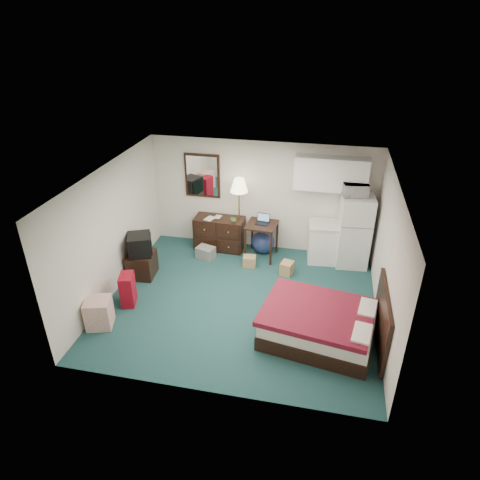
% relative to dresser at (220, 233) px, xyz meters
% --- Properties ---
extents(floor, '(5.00, 4.50, 0.01)m').
position_rel_dresser_xyz_m(floor, '(0.91, -1.95, -0.38)').
color(floor, '#1C3B41').
rests_on(floor, ground).
extents(ceiling, '(5.00, 4.50, 0.01)m').
position_rel_dresser_xyz_m(ceiling, '(0.91, -1.95, 2.12)').
color(ceiling, silver).
rests_on(ceiling, walls).
extents(walls, '(5.01, 4.51, 2.50)m').
position_rel_dresser_xyz_m(walls, '(0.91, -1.95, 0.87)').
color(walls, silver).
rests_on(walls, floor).
extents(mirror, '(0.80, 0.06, 1.00)m').
position_rel_dresser_xyz_m(mirror, '(-0.44, 0.27, 1.27)').
color(mirror, white).
rests_on(mirror, walls).
extents(upper_cabinets, '(1.50, 0.35, 0.70)m').
position_rel_dresser_xyz_m(upper_cabinets, '(2.36, 0.12, 1.57)').
color(upper_cabinets, white).
rests_on(upper_cabinets, walls).
extents(headboard, '(0.06, 1.56, 1.00)m').
position_rel_dresser_xyz_m(headboard, '(3.37, -2.69, 0.17)').
color(headboard, black).
rests_on(headboard, walls).
extents(dresser, '(1.13, 0.53, 0.77)m').
position_rel_dresser_xyz_m(dresser, '(0.00, 0.00, 0.00)').
color(dresser, black).
rests_on(dresser, floor).
extents(floor_lamp, '(0.47, 0.47, 1.76)m').
position_rel_dresser_xyz_m(floor_lamp, '(0.47, -0.04, 0.50)').
color(floor_lamp, gold).
rests_on(floor_lamp, floor).
extents(desk, '(0.70, 0.70, 0.81)m').
position_rel_dresser_xyz_m(desk, '(1.00, -0.19, 0.02)').
color(desk, black).
rests_on(desk, floor).
extents(exercise_ball, '(0.63, 0.63, 0.52)m').
position_rel_dresser_xyz_m(exercise_ball, '(1.01, 0.00, -0.12)').
color(exercise_ball, navy).
rests_on(exercise_ball, floor).
extents(kitchen_counter, '(0.84, 0.67, 0.86)m').
position_rel_dresser_xyz_m(kitchen_counter, '(2.43, -0.04, 0.05)').
color(kitchen_counter, white).
rests_on(kitchen_counter, floor).
extents(fridge, '(0.70, 0.70, 1.58)m').
position_rel_dresser_xyz_m(fridge, '(2.97, -0.07, 0.41)').
color(fridge, silver).
rests_on(fridge, floor).
extents(bed, '(1.99, 1.67, 0.57)m').
position_rel_dresser_xyz_m(bed, '(2.39, -2.69, -0.10)').
color(bed, '#4B0814').
rests_on(bed, floor).
extents(tv_stand, '(0.56, 0.61, 0.52)m').
position_rel_dresser_xyz_m(tv_stand, '(-1.29, -1.47, -0.12)').
color(tv_stand, black).
rests_on(tv_stand, floor).
extents(suitcase, '(0.33, 0.43, 0.63)m').
position_rel_dresser_xyz_m(suitcase, '(-1.15, -2.44, -0.07)').
color(suitcase, maroon).
rests_on(suitcase, floor).
extents(retail_box, '(0.52, 0.52, 0.53)m').
position_rel_dresser_xyz_m(retail_box, '(-1.37, -3.14, -0.12)').
color(retail_box, white).
rests_on(retail_box, floor).
extents(file_bin, '(0.45, 0.38, 0.27)m').
position_rel_dresser_xyz_m(file_bin, '(-0.20, -0.51, -0.25)').
color(file_bin, gray).
rests_on(file_bin, floor).
extents(cardboard_box_a, '(0.29, 0.26, 0.23)m').
position_rel_dresser_xyz_m(cardboard_box_a, '(0.82, -0.64, -0.27)').
color(cardboard_box_a, '#A67D42').
rests_on(cardboard_box_a, floor).
extents(cardboard_box_b, '(0.29, 0.32, 0.28)m').
position_rel_dresser_xyz_m(cardboard_box_b, '(1.65, -0.80, -0.24)').
color(cardboard_box_b, '#A67D42').
rests_on(cardboard_box_b, floor).
extents(laptop, '(0.32, 0.27, 0.20)m').
position_rel_dresser_xyz_m(laptop, '(1.01, -0.17, 0.53)').
color(laptop, black).
rests_on(laptop, desk).
extents(crt_tv, '(0.62, 0.64, 0.43)m').
position_rel_dresser_xyz_m(crt_tv, '(-1.28, -1.48, 0.35)').
color(crt_tv, black).
rests_on(crt_tv, tv_stand).
extents(microwave, '(0.54, 0.37, 0.33)m').
position_rel_dresser_xyz_m(microwave, '(2.87, -0.09, 1.37)').
color(microwave, silver).
rests_on(microwave, fridge).
extents(book_a, '(0.18, 0.08, 0.25)m').
position_rel_dresser_xyz_m(book_a, '(-0.28, -0.06, 0.51)').
color(book_a, '#A67D42').
rests_on(book_a, dresser).
extents(book_b, '(0.15, 0.04, 0.20)m').
position_rel_dresser_xyz_m(book_b, '(-0.12, 0.04, 0.48)').
color(book_b, '#A67D42').
rests_on(book_b, dresser).
extents(mug, '(0.14, 0.11, 0.12)m').
position_rel_dresser_xyz_m(mug, '(0.35, -0.13, 0.44)').
color(mug, '#4E7F3D').
rests_on(mug, dresser).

